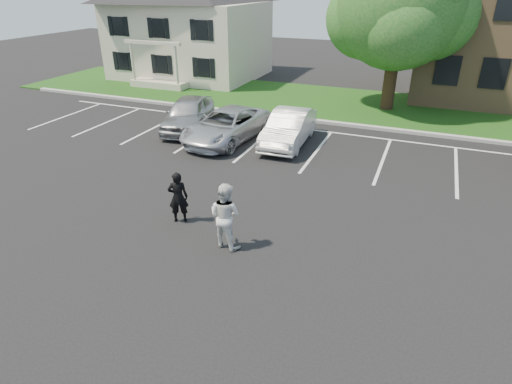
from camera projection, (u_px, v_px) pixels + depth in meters
ground_plane at (243, 247)px, 11.95m from camera, size 90.00×90.00×0.00m
curb at (337, 123)px, 21.85m from camera, size 40.00×0.30×0.15m
grass_strip at (352, 105)px, 25.17m from camera, size 44.00×8.00×0.08m
stall_lines at (353, 148)px, 18.88m from camera, size 34.00×5.36×0.01m
house at (189, 22)px, 31.16m from camera, size 10.30×9.22×7.60m
tree at (402, 8)px, 22.11m from camera, size 7.80×7.20×8.80m
man_black_suit at (178, 197)px, 12.87m from camera, size 0.71×0.61×1.63m
man_white_shirt at (225, 215)px, 11.60m from camera, size 1.05×0.88×1.91m
car_silver_west at (188, 114)px, 20.94m from camera, size 2.91×4.90×1.56m
car_silver_minivan at (227, 125)px, 19.49m from camera, size 2.94×5.34×1.42m
car_white_sedan at (289, 128)px, 19.06m from camera, size 1.79×4.57×1.48m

